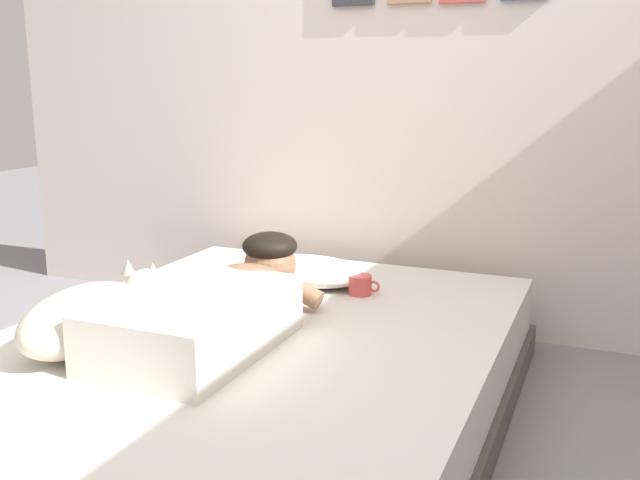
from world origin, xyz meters
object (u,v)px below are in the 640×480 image
at_px(pillow, 306,271).
at_px(dog, 93,315).
at_px(bed, 256,377).
at_px(coffee_cup, 361,285).
at_px(person_lying, 219,305).
at_px(cell_phone, 151,346).

bearing_deg(pillow, dog, -109.34).
height_order(bed, coffee_cup, coffee_cup).
height_order(pillow, person_lying, person_lying).
bearing_deg(dog, bed, 40.21).
xyz_separation_m(dog, cell_phone, (0.16, 0.07, -0.10)).
height_order(pillow, dog, dog).
height_order(coffee_cup, cell_phone, coffee_cup).
bearing_deg(cell_phone, pillow, 79.36).
height_order(pillow, coffee_cup, pillow).
xyz_separation_m(pillow, dog, (-0.31, -0.89, 0.05)).
bearing_deg(dog, cell_phone, 23.53).
height_order(person_lying, coffee_cup, person_lying).
bearing_deg(pillow, cell_phone, -100.64).
height_order(person_lying, dog, person_lying).
distance_m(pillow, dog, 0.95).
xyz_separation_m(coffee_cup, cell_phone, (-0.41, -0.77, -0.03)).
xyz_separation_m(bed, dog, (-0.38, -0.32, 0.27)).
bearing_deg(cell_phone, dog, -156.47).
bearing_deg(person_lying, coffee_cup, 66.64).
bearing_deg(dog, person_lying, 37.63).
bearing_deg(dog, pillow, 70.66).
distance_m(bed, dog, 0.57).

